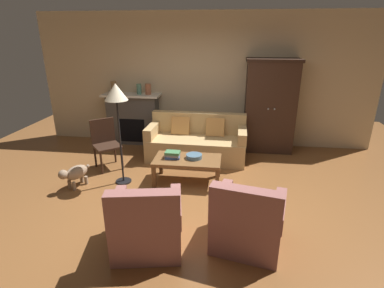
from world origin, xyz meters
name	(u,v)px	position (x,y,z in m)	size (l,w,h in m)	color
ground_plane	(187,197)	(0.00, 0.00, 0.00)	(9.60, 9.60, 0.00)	brown
back_wall	(204,81)	(0.00, 2.55, 1.40)	(7.20, 0.10, 2.80)	beige
fireplace	(133,118)	(-1.55, 2.30, 0.57)	(1.26, 0.48, 1.12)	#4C4947
armoire	(270,106)	(1.40, 2.22, 0.95)	(1.06, 0.57, 1.90)	#382319
couch	(197,142)	(-0.04, 1.59, 0.32)	(1.94, 0.90, 0.86)	tan
coffee_table	(187,162)	(-0.07, 0.53, 0.37)	(1.10, 0.60, 0.42)	brown
fruit_bowl	(194,156)	(0.03, 0.56, 0.45)	(0.26, 0.26, 0.07)	slate
book_stack	(172,155)	(-0.32, 0.52, 0.48)	(0.26, 0.20, 0.12)	#38569E
mantel_vase_bronze	(114,87)	(-1.93, 2.28, 1.26)	(0.12, 0.12, 0.27)	olive
mantel_vase_jade	(139,89)	(-1.37, 2.28, 1.23)	(0.10, 0.10, 0.22)	slate
mantel_vase_terracotta	(148,89)	(-1.17, 2.28, 1.23)	(0.12, 0.12, 0.23)	#A86042
armchair_near_left	(147,225)	(-0.29, -1.18, 0.32)	(0.89, 0.89, 0.88)	#935B56
armchair_near_right	(248,222)	(0.84, -0.99, 0.32)	(0.91, 0.91, 0.88)	#935B56
side_chair_wooden	(105,141)	(-1.66, 0.96, 0.51)	(0.62, 0.62, 0.90)	#382319
floor_lamp	(116,98)	(-1.14, 0.38, 1.43)	(0.36, 0.36, 1.66)	black
dog	(75,173)	(-1.84, 0.10, 0.25)	(0.35, 0.53, 0.39)	gray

